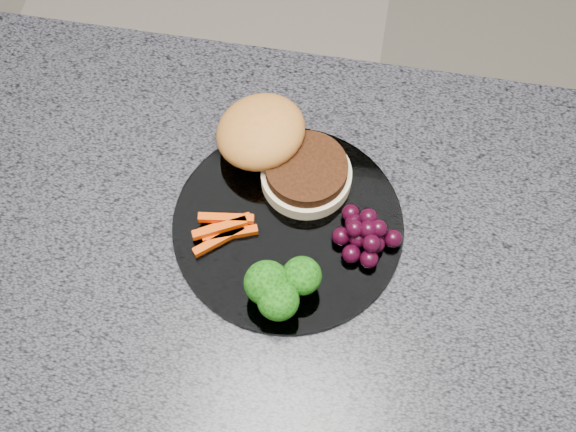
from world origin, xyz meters
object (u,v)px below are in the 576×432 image
object	(u,v)px
island_cabinet	(334,394)
plate	(288,225)
burger	(277,149)
grape_bunch	(365,234)

from	to	relation	value
island_cabinet	plate	size ratio (longest dim) A/B	4.62
plate	burger	world-z (taller)	burger
plate	grape_bunch	distance (m)	0.09
island_cabinet	burger	xyz separation A→B (m)	(-0.11, 0.13, 0.50)
grape_bunch	plate	bearing A→B (deg)	176.09
burger	grape_bunch	size ratio (longest dim) A/B	2.39
island_cabinet	grape_bunch	xyz separation A→B (m)	(0.00, 0.05, 0.49)
island_cabinet	burger	distance (m)	0.53
plate	grape_bunch	size ratio (longest dim) A/B	3.37
island_cabinet	plate	xyz separation A→B (m)	(-0.08, 0.05, 0.47)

